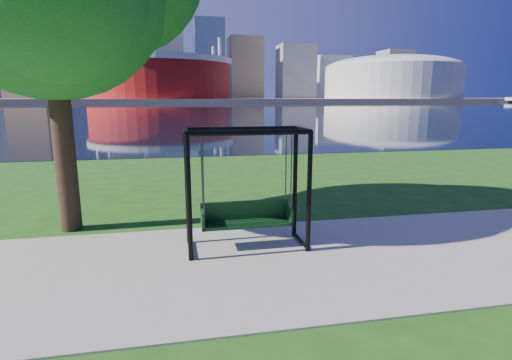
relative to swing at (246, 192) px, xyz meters
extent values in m
plane|color=#1E5114|center=(0.12, -0.27, -1.07)|extent=(900.00, 900.00, 0.00)
cube|color=#9E937F|center=(0.12, -0.77, -1.05)|extent=(120.00, 4.00, 0.03)
cube|color=black|center=(0.12, 101.73, -1.06)|extent=(900.00, 180.00, 0.02)
cube|color=#937F60|center=(0.12, 305.73, -0.07)|extent=(900.00, 228.00, 2.00)
cylinder|color=maroon|center=(-9.88, 234.73, 11.93)|extent=(80.00, 80.00, 22.00)
cylinder|color=silver|center=(-9.88, 234.73, 21.43)|extent=(83.00, 83.00, 3.00)
cylinder|color=silver|center=(23.03, 253.73, 16.93)|extent=(2.00, 2.00, 32.00)
cylinder|color=silver|center=(-42.79, 253.73, 16.93)|extent=(2.00, 2.00, 32.00)
cylinder|color=silver|center=(-42.79, 215.73, 16.93)|extent=(2.00, 2.00, 32.00)
cylinder|color=silver|center=(23.03, 215.73, 16.93)|extent=(2.00, 2.00, 32.00)
cylinder|color=beige|center=(135.12, 234.73, 10.93)|extent=(84.00, 84.00, 20.00)
ellipsoid|color=beige|center=(135.12, 234.73, 19.93)|extent=(84.00, 84.00, 15.12)
cube|color=#998466|center=(-99.88, 299.73, 44.93)|extent=(26.00, 26.00, 88.00)
cube|color=slate|center=(-69.88, 324.73, 48.43)|extent=(30.00, 24.00, 95.00)
cube|color=gray|center=(-39.88, 304.73, 36.93)|extent=(24.00, 24.00, 72.00)
cube|color=silver|center=(-9.88, 334.73, 40.93)|extent=(32.00, 28.00, 80.00)
cube|color=slate|center=(25.12, 309.73, 29.93)|extent=(22.00, 22.00, 58.00)
cube|color=#998466|center=(55.12, 324.73, 24.93)|extent=(26.00, 26.00, 48.00)
cube|color=gray|center=(95.12, 314.73, 21.93)|extent=(28.00, 24.00, 42.00)
cube|color=silver|center=(135.12, 339.73, 18.93)|extent=(30.00, 26.00, 36.00)
cube|color=gray|center=(185.12, 319.73, 20.93)|extent=(24.00, 24.00, 40.00)
cube|color=#998466|center=(225.12, 334.73, 16.93)|extent=(26.00, 26.00, 32.00)
cylinder|color=black|center=(-1.03, -0.45, 0.02)|extent=(0.09, 0.09, 2.17)
cylinder|color=black|center=(1.04, -0.45, 0.02)|extent=(0.09, 0.09, 2.17)
cylinder|color=black|center=(-1.04, 0.39, 0.02)|extent=(0.09, 0.09, 2.17)
cylinder|color=black|center=(1.03, 0.40, 0.02)|extent=(0.09, 0.09, 2.17)
cylinder|color=black|center=(0.00, -0.45, 1.10)|extent=(2.07, 0.09, 0.08)
cylinder|color=black|center=(0.00, 0.40, 1.10)|extent=(2.07, 0.09, 0.08)
cylinder|color=black|center=(-1.04, -0.03, 1.10)|extent=(0.09, 0.85, 0.08)
cylinder|color=black|center=(-1.04, -0.03, -0.99)|extent=(0.07, 0.85, 0.07)
cylinder|color=black|center=(1.04, -0.02, 1.10)|extent=(0.09, 0.85, 0.08)
cylinder|color=black|center=(1.04, -0.02, -0.99)|extent=(0.07, 0.85, 0.07)
cube|color=black|center=(0.00, -0.03, -0.60)|extent=(1.65, 0.43, 0.06)
cube|color=black|center=(0.00, 0.16, -0.39)|extent=(1.65, 0.05, 0.36)
cube|color=black|center=(-0.80, -0.03, -0.46)|extent=(0.05, 0.42, 0.32)
cube|color=black|center=(0.80, -0.02, -0.46)|extent=(0.05, 0.42, 0.32)
cylinder|color=#36353B|center=(-0.78, -0.20, 0.37)|extent=(0.02, 0.02, 1.37)
cylinder|color=#36353B|center=(0.78, -0.20, 0.37)|extent=(0.02, 0.02, 1.37)
cylinder|color=#36353B|center=(-0.78, 0.14, 0.37)|extent=(0.02, 0.02, 1.37)
cylinder|color=#36353B|center=(0.78, 0.15, 0.37)|extent=(0.02, 0.02, 1.37)
cylinder|color=black|center=(-3.44, 1.76, 1.03)|extent=(0.42, 0.42, 4.19)
camera|label=1|loc=(-1.18, -6.90, 1.67)|focal=28.00mm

